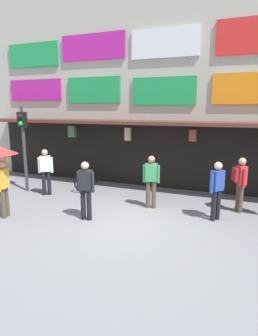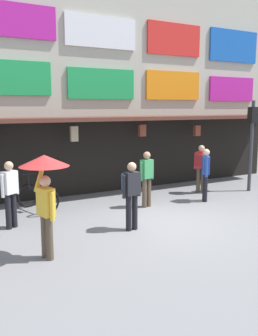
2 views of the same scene
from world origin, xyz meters
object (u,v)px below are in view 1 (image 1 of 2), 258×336
Objects in this scene: traffic_light_near at (23,135)px; pedestrian_in_white at (46,169)px; pedestrian_in_purple at (151,179)px; pedestrian_with_umbrella at (1,162)px; pedestrian_in_green at (86,186)px; pedestrian_in_blue at (240,181)px; pedestrian_in_yellow at (217,188)px; bicycle_parked at (87,179)px.

pedestrian_in_white is at bearing -8.15° from traffic_light_near.
pedestrian_with_umbrella is at bearing -147.92° from pedestrian_in_purple.
pedestrian_in_purple is (1.41, 1.60, -0.04)m from pedestrian_in_green.
pedestrian_with_umbrella is 1.24× the size of pedestrian_in_green.
pedestrian_in_blue is 2.67m from pedestrian_in_purple.
pedestrian_in_yellow is 1.00× the size of pedestrian_in_purple.
pedestrian_in_white and pedestrian_in_green have the same top height.
pedestrian_in_yellow is at bearing -2.99° from traffic_light_near.
pedestrian_with_umbrella reaches higher than pedestrian_in_purple.
pedestrian_in_green is at bearing -60.28° from bicycle_parked.
pedestrian_in_white and pedestrian_in_purple have the same top height.
bicycle_parked is 0.78× the size of pedestrian_in_blue.
pedestrian_in_purple is at bearing -21.10° from bicycle_parked.
traffic_light_near is 1.90× the size of pedestrian_in_blue.
pedestrian_in_blue is (6.55, 0.73, 0.04)m from pedestrian_in_white.
pedestrian_with_umbrella is at bearing -154.65° from pedestrian_in_blue.
pedestrian_in_yellow is at bearing -8.16° from pedestrian_in_purple.
traffic_light_near is at bearing 118.38° from pedestrian_with_umbrella.
traffic_light_near is at bearing 171.85° from pedestrian_in_white.
traffic_light_near is 5.14m from pedestrian_in_purple.
pedestrian_in_yellow is (4.99, -1.44, 0.55)m from bicycle_parked.
bicycle_parked is 3.24m from pedestrian_in_purple.
bicycle_parked is 3.22m from pedestrian_in_green.
pedestrian_in_purple reaches higher than bicycle_parked.
bicycle_parked is at bearing 163.91° from pedestrian_in_yellow.
pedestrian_in_purple is at bearing 48.59° from pedestrian_in_green.
traffic_light_near is 2.43× the size of bicycle_parked.
pedestrian_in_purple is (5.00, -0.08, -1.19)m from traffic_light_near.
pedestrian_with_umbrella is 2.37m from pedestrian_in_white.
pedestrian_with_umbrella is 1.24× the size of pedestrian_in_white.
pedestrian_in_yellow is (-0.58, -0.95, -0.04)m from pedestrian_in_blue.
bicycle_parked is (2.02, 1.07, -1.75)m from traffic_light_near.
pedestrian_in_green is (2.29, 0.72, -0.66)m from pedestrian_with_umbrella.
pedestrian_with_umbrella is at bearing -101.75° from bicycle_parked.
pedestrian_in_white is 1.00× the size of pedestrian_in_green.
pedestrian_in_green is at bearing -30.98° from pedestrian_in_white.
pedestrian_in_purple is (3.96, 0.07, 0.00)m from pedestrian_in_white.
bicycle_parked is at bearing 158.90° from pedestrian_in_purple.
pedestrian_with_umbrella reaches higher than bicycle_parked.
pedestrian_with_umbrella is 1.24× the size of pedestrian_in_yellow.
bicycle_parked is at bearing 174.96° from pedestrian_in_blue.
pedestrian_in_white is 3.96m from pedestrian_in_purple.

